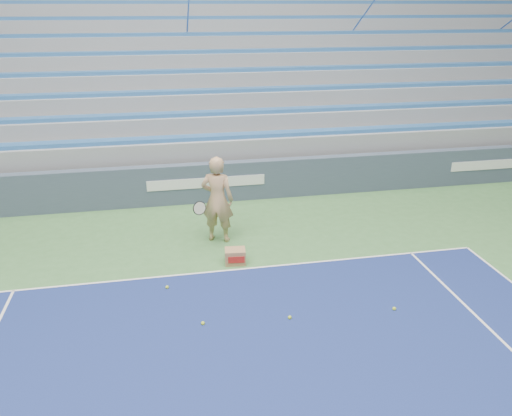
% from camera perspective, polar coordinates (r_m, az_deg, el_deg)
% --- Properties ---
extents(sponsor_barrier, '(30.00, 0.32, 1.10)m').
position_cam_1_polar(sponsor_barrier, '(13.79, -5.70, 2.91)').
color(sponsor_barrier, '#3D4A5C').
rests_on(sponsor_barrier, ground).
extents(bleachers, '(31.00, 9.15, 7.30)m').
position_cam_1_polar(bleachers, '(18.92, -7.68, 13.77)').
color(bleachers, gray).
rests_on(bleachers, ground).
extents(tennis_player, '(1.04, 0.98, 2.02)m').
position_cam_1_polar(tennis_player, '(11.29, -4.44, 0.97)').
color(tennis_player, tan).
rests_on(tennis_player, ground).
extents(ball_box, '(0.46, 0.37, 0.32)m').
position_cam_1_polar(ball_box, '(10.60, -2.39, -5.53)').
color(ball_box, '#9D744C').
rests_on(ball_box, ground).
extents(tennis_ball_0, '(0.07, 0.07, 0.07)m').
position_cam_1_polar(tennis_ball_0, '(9.47, 15.51, -11.03)').
color(tennis_ball_0, '#C7E12E').
rests_on(tennis_ball_0, ground).
extents(tennis_ball_1, '(0.07, 0.07, 0.07)m').
position_cam_1_polar(tennis_ball_1, '(9.90, -10.13, -8.91)').
color(tennis_ball_1, '#C7E12E').
rests_on(tennis_ball_1, ground).
extents(tennis_ball_2, '(0.07, 0.07, 0.07)m').
position_cam_1_polar(tennis_ball_2, '(8.82, -6.09, -12.97)').
color(tennis_ball_2, '#C7E12E').
rests_on(tennis_ball_2, ground).
extents(tennis_ball_3, '(0.07, 0.07, 0.07)m').
position_cam_1_polar(tennis_ball_3, '(8.93, 3.88, -12.38)').
color(tennis_ball_3, '#C7E12E').
rests_on(tennis_ball_3, ground).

